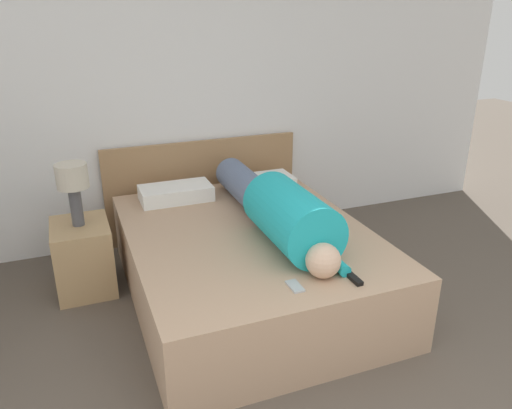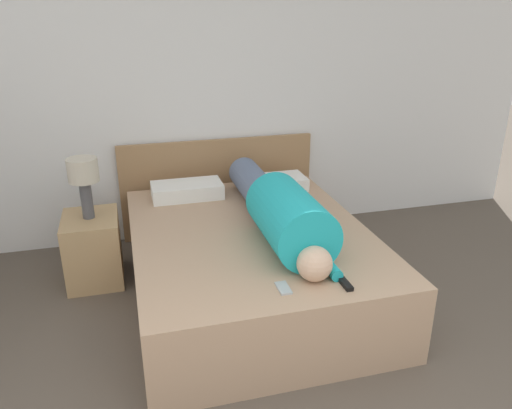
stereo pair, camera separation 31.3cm
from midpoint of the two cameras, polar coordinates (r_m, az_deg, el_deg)
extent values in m
cube|color=white|center=(4.32, -2.01, 13.26)|extent=(5.94, 0.06, 2.60)
cube|color=tan|center=(3.53, 1.91, -6.75)|extent=(1.59, 2.02, 0.50)
cube|color=#A37A51|center=(4.46, -2.32, 2.00)|extent=(1.71, 0.04, 0.87)
cube|color=tan|center=(3.87, -15.92, -4.94)|extent=(0.39, 0.49, 0.51)
cylinder|color=#4C4C51|center=(3.71, -16.54, 0.49)|extent=(0.08, 0.08, 0.28)
cylinder|color=beige|center=(3.64, -16.91, 3.76)|extent=(0.21, 0.21, 0.17)
sphere|color=#DBB293|center=(2.82, 9.91, -6.77)|extent=(0.20, 0.20, 0.20)
cylinder|color=#1EADB7|center=(3.13, 6.82, -1.72)|extent=(0.39, 0.72, 0.39)
cylinder|color=slate|center=(3.84, 2.43, 1.83)|extent=(0.25, 0.86, 0.25)
cylinder|color=#1EADB7|center=(2.94, 11.52, -7.13)|extent=(0.07, 0.22, 0.07)
cube|color=white|center=(4.01, -5.68, 1.59)|extent=(0.56, 0.30, 0.12)
cube|color=white|center=(4.18, 4.16, 2.42)|extent=(0.53, 0.30, 0.10)
cube|color=black|center=(2.85, 13.27, -8.82)|extent=(0.04, 0.15, 0.02)
cube|color=#B2B7BC|center=(2.76, 6.45, -9.56)|extent=(0.06, 0.13, 0.01)
camera|label=1|loc=(0.16, -87.19, 1.12)|focal=35.00mm
camera|label=2|loc=(0.16, 92.81, -1.12)|focal=35.00mm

